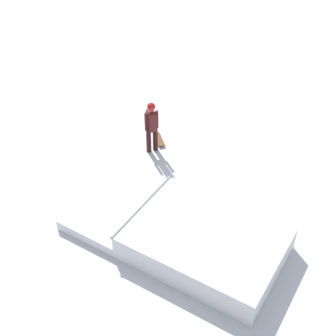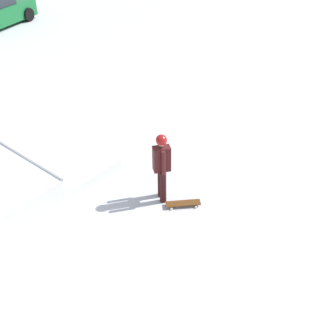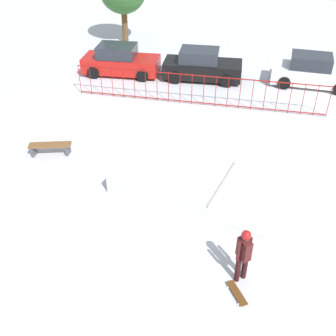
% 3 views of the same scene
% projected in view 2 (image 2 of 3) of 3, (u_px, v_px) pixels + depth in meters
% --- Properties ---
extents(skater, '(0.41, 0.43, 1.73)m').
position_uv_depth(skater, '(162.00, 163.00, 9.40)').
color(skater, black).
rests_on(skater, ground).
extents(skateboard, '(0.59, 0.79, 0.09)m').
position_uv_depth(skateboard, '(183.00, 203.00, 9.71)').
color(skateboard, '#593314').
rests_on(skateboard, ground).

